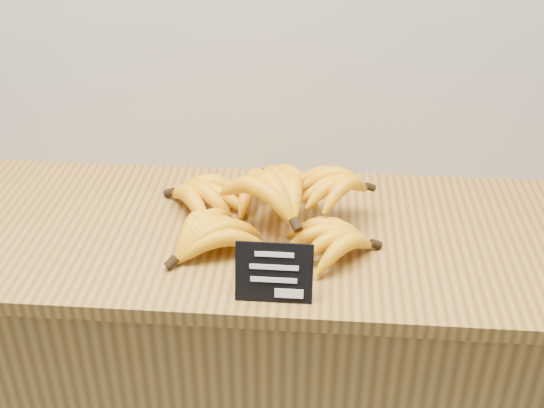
% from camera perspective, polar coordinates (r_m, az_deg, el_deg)
% --- Properties ---
extents(counter, '(1.36, 0.50, 0.90)m').
position_cam_1_polar(counter, '(1.70, 0.14, -15.72)').
color(counter, olive).
rests_on(counter, ground).
extents(counter_top, '(1.40, 0.54, 0.03)m').
position_cam_1_polar(counter_top, '(1.39, 0.16, -2.61)').
color(counter_top, olive).
rests_on(counter_top, counter).
extents(chalkboard_sign, '(0.13, 0.04, 0.10)m').
position_cam_1_polar(chalkboard_sign, '(1.18, 0.17, -5.77)').
color(chalkboard_sign, black).
rests_on(chalkboard_sign, counter_top).
extents(banana_pile, '(0.45, 0.39, 0.13)m').
position_cam_1_polar(banana_pile, '(1.37, -0.62, -0.05)').
color(banana_pile, '#EBA809').
rests_on(banana_pile, counter_top).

